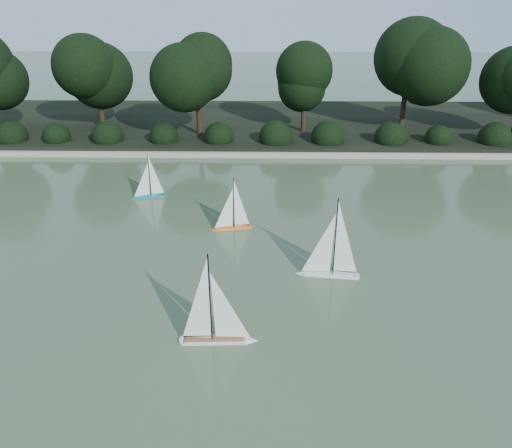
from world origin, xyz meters
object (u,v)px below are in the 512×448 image
Objects in this scene: sailboat_white_b at (221,328)px; sailboat_teal at (147,190)px; sailboat_white_a at (326,263)px; sailboat_orange at (230,221)px.

sailboat_white_b reaches higher than sailboat_teal.
sailboat_white_a is 0.99× the size of sailboat_white_b.
sailboat_orange is 3.19m from sailboat_teal.
sailboat_white_a is 1.35× the size of sailboat_teal.
sailboat_white_b is 1.35× the size of sailboat_teal.
sailboat_teal is at bearing 137.92° from sailboat_white_a.
sailboat_white_a is 6.20m from sailboat_teal.
sailboat_white_a is 3.02m from sailboat_orange.
sailboat_white_b is at bearing -88.24° from sailboat_orange.
sailboat_white_a is 2.95m from sailboat_white_b.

